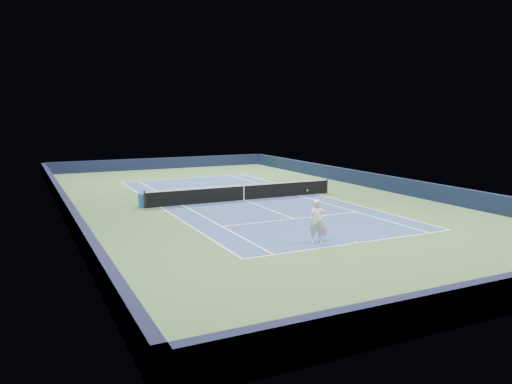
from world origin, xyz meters
name	(u,v)px	position (x,y,z in m)	size (l,w,h in m)	color
ground	(244,200)	(0.00, 0.00, 0.00)	(40.00, 40.00, 0.00)	#34542D
wall_far	(161,163)	(0.00, 19.82, 0.55)	(22.00, 0.35, 1.10)	black
wall_right	(377,181)	(10.82, 0.00, 0.55)	(0.35, 40.00, 1.10)	#101A32
wall_left	(64,205)	(-10.82, 0.00, 0.55)	(0.35, 40.00, 1.10)	black
court_surface	(244,200)	(0.00, 0.00, 0.00)	(10.97, 23.77, 0.01)	navy
baseline_far	(186,178)	(0.00, 11.88, 0.01)	(10.97, 0.08, 0.00)	white
baseline_near	(358,243)	(0.00, -11.88, 0.01)	(10.97, 0.08, 0.00)	white
sideline_doubles_right	(316,194)	(5.49, 0.00, 0.01)	(0.08, 23.77, 0.00)	white
sideline_doubles_left	(160,207)	(-5.49, 0.00, 0.01)	(0.08, 23.77, 0.00)	white
sideline_singles_right	(299,195)	(4.12, 0.00, 0.01)	(0.08, 23.77, 0.00)	white
sideline_singles_left	(182,205)	(-4.12, 0.00, 0.01)	(0.08, 23.77, 0.00)	white
service_line_far	(209,187)	(0.00, 6.40, 0.01)	(8.23, 0.08, 0.00)	white
service_line_near	(294,219)	(0.00, -6.40, 0.01)	(8.23, 0.08, 0.00)	white
center_service_line	(244,200)	(0.00, 0.00, 0.01)	(0.08, 12.80, 0.00)	white
center_mark_far	(187,178)	(0.00, 11.73, 0.01)	(0.08, 0.30, 0.00)	white
center_mark_near	(356,242)	(0.00, -11.73, 0.01)	(0.08, 0.30, 0.00)	white
tennis_net	(244,192)	(0.00, 0.00, 0.50)	(12.90, 0.10, 1.07)	black
sponsor_cube	(143,200)	(-6.40, 0.40, 0.42)	(0.58, 0.51, 0.83)	blue
tennis_player	(317,221)	(-1.56, -11.05, 0.95)	(0.88, 1.34, 2.18)	white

